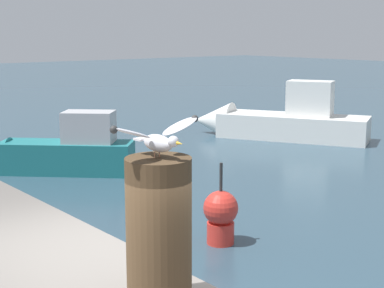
# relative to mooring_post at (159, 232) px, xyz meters

# --- Properties ---
(mooring_post) EXTENTS (0.39, 0.39, 0.88)m
(mooring_post) POSITION_rel_mooring_post_xyz_m (0.00, 0.00, 0.00)
(mooring_post) COLOR #4C3823
(mooring_post) RESTS_ON harbor_quay
(seagull) EXTENTS (0.39, 0.63, 0.22)m
(seagull) POSITION_rel_mooring_post_xyz_m (0.00, 0.00, 0.56)
(seagull) COLOR tan
(seagull) RESTS_ON mooring_post
(boat_teal) EXTENTS (3.32, 3.39, 1.51)m
(boat_teal) POSITION_rel_mooring_post_xyz_m (-10.10, 4.38, -1.67)
(boat_teal) COLOR #1E7075
(boat_teal) RESTS_ON ground_plane
(boat_white) EXTENTS (5.65, 3.89, 2.09)m
(boat_white) POSITION_rel_mooring_post_xyz_m (-10.10, 11.96, -1.67)
(boat_white) COLOR silver
(boat_white) RESTS_ON ground_plane
(channel_buoy) EXTENTS (0.56, 0.56, 1.33)m
(channel_buoy) POSITION_rel_mooring_post_xyz_m (-4.00, 4.14, -1.71)
(channel_buoy) COLOR red
(channel_buoy) RESTS_ON ground_plane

